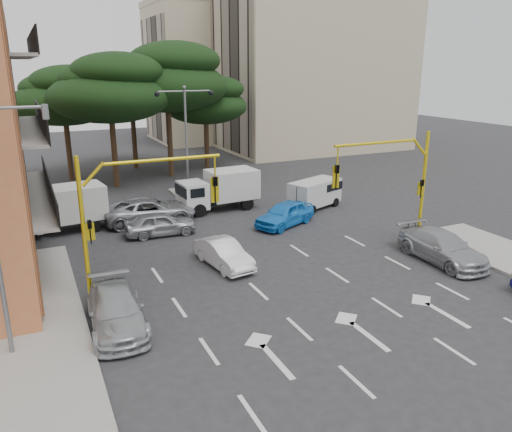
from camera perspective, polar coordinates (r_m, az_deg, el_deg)
The scene contains 22 objects.
ground at distance 22.36m, azimuth 4.95°, elevation -7.62°, with size 120.00×120.00×0.00m, color #28282B.
sidewalk_left at distance 16.41m, azimuth -26.07°, elevation -19.07°, with size 5.00×26.00×0.15m, color gray.
median_strip at distance 36.28m, azimuth -7.70°, elevation 2.08°, with size 1.40×6.00×0.15m, color gray.
apartment_beige_near at distance 58.06m, azimuth 6.67°, elevation 16.88°, with size 20.20×12.15×18.70m.
apartment_beige_far at distance 65.81m, azimuth -4.50°, elevation 16.06°, with size 16.20×12.15×16.70m.
pine_left_near at distance 40.05m, azimuth -16.35°, elevation 13.88°, with size 9.15×9.15×10.23m.
pine_center at distance 43.05m, azimuth -10.08°, elevation 15.37°, with size 9.98×9.98×11.16m.
pine_left_far at distance 43.70m, azimuth -21.12°, elevation 12.73°, with size 8.32×8.32×9.30m.
pine_right at distance 46.24m, azimuth -5.71°, elevation 13.05°, with size 7.49×7.49×8.37m.
pine_back at distance 47.47m, azimuth -14.09°, elevation 14.42°, with size 9.15×9.15×10.23m.
signal_mast_right at distance 26.53m, azimuth 15.88°, elevation 4.56°, with size 5.79×0.37×6.00m.
signal_mast_left at distance 20.57m, azimuth -14.35°, elevation 1.22°, with size 5.79×0.37×6.00m.
street_lamp_center at distance 35.31m, azimuth -8.04°, elevation 10.51°, with size 4.16×0.36×7.77m.
car_white_hatch at distance 23.86m, azimuth -3.71°, elevation -4.33°, with size 1.34×3.84×1.27m, color silver.
car_blue_compact at distance 29.84m, azimuth 3.32°, elevation 0.26°, with size 1.71×4.26×1.45m, color blue.
car_silver_wagon at distance 19.17m, azimuth -15.69°, elevation -10.34°, with size 1.92×4.73×1.37m, color #A4A7AC.
car_silver_cross_a at distance 30.95m, azimuth -12.03°, elevation 0.59°, with size 2.54×5.51×1.53m, color #9C9EA4.
car_silver_cross_b at distance 28.63m, azimuth -10.90°, elevation -0.84°, with size 1.61×4.01×1.36m, color #A0A2A8.
car_silver_parked at distance 26.01m, azimuth 20.52°, elevation -3.36°, with size 2.05×5.03×1.46m, color #A2A4AA.
van_white at distance 33.68m, azimuth 6.73°, elevation 2.52°, with size 1.74×3.84×1.92m, color silver, non-canonical shape.
box_truck_a at distance 30.50m, azimuth -21.67°, elevation 0.59°, with size 2.25×5.36×2.64m, color silver, non-canonical shape.
box_truck_b at distance 33.04m, azimuth -4.26°, elevation 2.92°, with size 2.23×5.31×2.61m, color silver, non-canonical shape.
Camera 1 is at (-10.30, -17.55, 9.25)m, focal length 35.00 mm.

